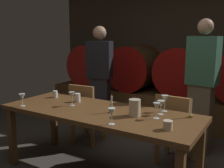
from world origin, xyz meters
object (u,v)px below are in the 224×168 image
at_px(wine_glass_left, 72,96).
at_px(wine_barrel_left, 136,68).
at_px(guest_left, 100,78).
at_px(wine_glass_far_left, 22,97).
at_px(pitcher, 135,108).
at_px(cup_center, 77,98).
at_px(wine_glass_center_right, 165,100).
at_px(guest_right, 202,86).
at_px(candle_right, 191,112).
at_px(wine_barrel_far_left, 95,65).
at_px(cup_left, 55,94).
at_px(candle_left, 112,108).
at_px(wine_glass_center_left, 112,113).
at_px(wine_barrel_center, 184,71).
at_px(wine_glass_right, 161,104).
at_px(wine_glass_far_right, 157,107).
at_px(cup_right, 168,125).
at_px(dining_table, 99,117).
at_px(chair_left, 86,111).
at_px(chair_right, 174,127).

bearing_deg(wine_glass_left, wine_barrel_left, 98.18).
relative_size(guest_left, wine_glass_far_left, 11.76).
bearing_deg(pitcher, cup_center, 170.43).
height_order(pitcher, wine_glass_center_right, wine_glass_center_right).
relative_size(guest_right, candle_right, 8.54).
distance_m(wine_barrel_far_left, cup_left, 2.26).
xyz_separation_m(candle_left, wine_glass_center_left, (0.20, -0.32, 0.05)).
height_order(pitcher, cup_center, pitcher).
distance_m(wine_barrel_center, pitcher, 2.27).
relative_size(candle_left, cup_center, 1.90).
bearing_deg(wine_glass_right, candle_left, -156.25).
bearing_deg(cup_left, wine_barrel_far_left, 111.89).
bearing_deg(wine_glass_far_right, cup_right, -49.57).
relative_size(guest_right, cup_center, 16.87).
relative_size(candle_left, wine_glass_far_left, 1.38).
xyz_separation_m(wine_barrel_far_left, wine_glass_center_right, (2.29, -1.96, -0.05)).
distance_m(wine_barrel_center, candle_right, 2.13).
distance_m(wine_barrel_left, cup_right, 2.91).
bearing_deg(pitcher, dining_table, -176.67).
bearing_deg(wine_barrel_center, candle_left, -91.92).
relative_size(wine_glass_center_left, cup_left, 1.74).
height_order(cup_left, cup_right, cup_left).
relative_size(candle_left, wine_glass_far_right, 1.25).
xyz_separation_m(chair_left, cup_left, (-0.17, -0.42, 0.31)).
bearing_deg(chair_left, candle_left, 139.38).
xyz_separation_m(chair_right, candle_left, (-0.47, -0.66, 0.32)).
xyz_separation_m(chair_right, wine_glass_left, (-1.01, -0.66, 0.39)).
bearing_deg(guest_right, wine_barrel_left, -28.57).
xyz_separation_m(guest_left, wine_glass_far_right, (1.43, -1.13, -0.00)).
bearing_deg(wine_glass_center_right, cup_center, -171.37).
xyz_separation_m(guest_right, pitcher, (-0.38, -1.19, -0.06)).
relative_size(wine_glass_right, cup_left, 1.68).
height_order(candle_right, cup_left, candle_right).
distance_m(wine_barrel_left, chair_left, 1.73).
bearing_deg(guest_left, candle_right, 136.92).
height_order(pitcher, wine_glass_far_right, pitcher).
bearing_deg(wine_barrel_far_left, cup_center, -59.81).
relative_size(wine_barrel_far_left, chair_left, 0.97).
bearing_deg(wine_barrel_center, wine_glass_far_right, -79.82).
bearing_deg(wine_barrel_left, wine_glass_center_right, -55.97).
bearing_deg(wine_barrel_left, wine_barrel_far_left, 180.00).
xyz_separation_m(candle_left, candle_right, (0.75, 0.27, 0.00)).
height_order(candle_left, wine_glass_far_right, candle_left).
bearing_deg(wine_barrel_far_left, cup_right, -44.56).
bearing_deg(wine_glass_far_left, cup_center, 49.57).
height_order(candle_right, wine_glass_center_left, candle_right).
bearing_deg(guest_right, wine_barrel_center, -55.52).
height_order(wine_barrel_far_left, cup_center, wine_barrel_far_left).
xyz_separation_m(wine_glass_left, cup_right, (1.21, -0.17, -0.08)).
relative_size(guest_right, wine_glass_far_right, 11.07).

